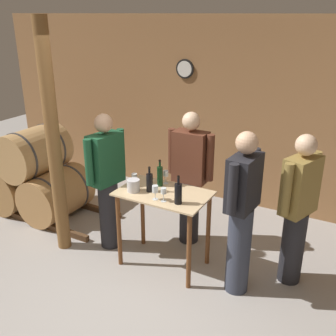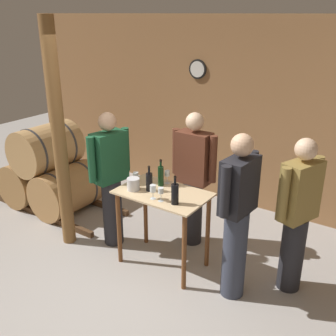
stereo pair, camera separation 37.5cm
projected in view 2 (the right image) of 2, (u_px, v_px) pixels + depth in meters
ground_plane at (114, 305)px, 3.90m from camera, size 14.00×14.00×0.00m
back_wall at (242, 115)px, 5.58m from camera, size 8.40×0.08×2.70m
barrel_rack at (49, 173)px, 5.77m from camera, size 2.34×0.88×1.25m
tasting_table at (163, 209)px, 4.31m from camera, size 0.99×0.61×0.91m
wooden_post at (59, 139)px, 4.52m from camera, size 0.16×0.16×2.70m
wine_bottle_far_left at (149, 181)px, 4.24m from camera, size 0.07×0.07×0.29m
wine_bottle_left at (161, 175)px, 4.36m from camera, size 0.06×0.06×0.31m
wine_bottle_center at (175, 193)px, 3.94m from camera, size 0.08×0.08×0.30m
wine_glass_near_left at (136, 176)px, 4.40m from camera, size 0.06×0.06×0.14m
wine_glass_near_center at (167, 174)px, 4.41m from camera, size 0.06×0.06×0.16m
wine_glass_near_right at (153, 189)px, 4.04m from camera, size 0.06×0.06×0.16m
wine_glass_far_side at (161, 191)px, 4.00m from camera, size 0.06×0.06×0.15m
ice_bucket at (133, 184)px, 4.27m from camera, size 0.14×0.14×0.14m
person_host at (237, 215)px, 3.75m from camera, size 0.25×0.59×1.72m
person_visitor_with_scarf at (193, 177)px, 4.68m from camera, size 0.59×0.24×1.67m
person_visitor_bearded at (297, 214)px, 3.86m from camera, size 0.34×0.56×1.65m
person_visitor_near_door at (111, 178)px, 4.66m from camera, size 0.29×0.58×1.67m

